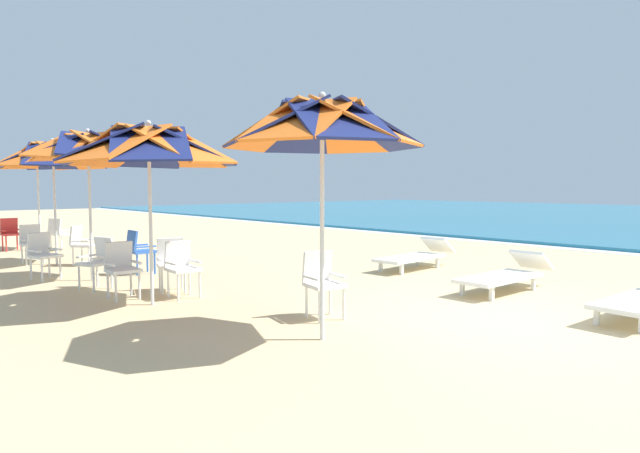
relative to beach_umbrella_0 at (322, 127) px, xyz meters
The scene contains 19 objects.
ground_plane 3.22m from the beach_umbrella_0, 68.09° to the left, with size 80.00×80.00×0.00m, color #D3B784.
beach_umbrella_0 is the anchor object (origin of this frame).
plastic_chair_0 2.12m from the beach_umbrella_0, 138.24° to the left, with size 0.55×0.52×0.87m.
beach_umbrella_1 3.03m from the beach_umbrella_0, 167.38° to the right, with size 2.56×2.56×2.65m.
plastic_chair_1 3.69m from the beach_umbrella_0, behind, with size 0.48×0.46×0.87m.
plastic_chair_2 4.17m from the beach_umbrella_0, behind, with size 0.58×0.56×0.87m.
plastic_chair_3 4.22m from the beach_umbrella_0, 167.57° to the right, with size 0.48×0.46×0.87m.
beach_umbrella_2 5.66m from the beach_umbrella_0, behind, with size 2.25×2.25×2.75m.
plastic_chair_4 5.13m from the beach_umbrella_0, behind, with size 0.56×0.59×0.87m.
plastic_chair_5 6.06m from the beach_umbrella_0, behind, with size 0.44×0.47×0.87m.
plastic_chair_6 6.71m from the beach_umbrella_0, 168.82° to the right, with size 0.57×0.55×0.87m.
beach_umbrella_3 8.24m from the beach_umbrella_0, behind, with size 2.34×2.34×2.75m.
plastic_chair_7 7.94m from the beach_umbrella_0, behind, with size 0.63×0.63×0.87m.
plastic_chair_8 8.96m from the beach_umbrella_0, behind, with size 0.47×0.44×0.87m.
beach_umbrella_4 11.36m from the beach_umbrella_0, behind, with size 2.09×2.09×2.73m.
plastic_chair_9 11.08m from the beach_umbrella_0, behind, with size 0.59×0.61×0.87m.
plastic_chair_10 11.98m from the beach_umbrella_0, behind, with size 0.49×0.46×0.87m.
sun_lounger_1 4.60m from the beach_umbrella_0, 91.56° to the left, with size 0.65×2.15×0.62m.
sun_lounger_2 5.94m from the beach_umbrella_0, 118.05° to the left, with size 0.79×2.19×0.62m.
Camera 1 is at (3.63, -5.98, 1.71)m, focal length 30.39 mm.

